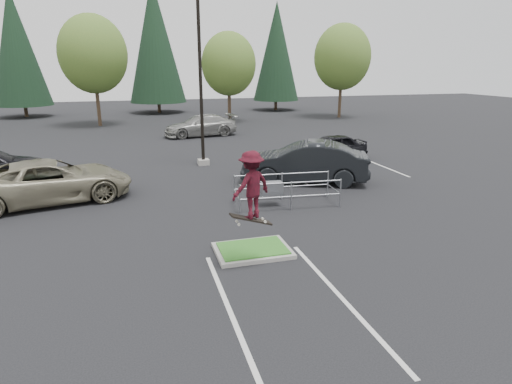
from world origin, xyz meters
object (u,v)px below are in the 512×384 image
object	(u,v)px
conif_a	(16,47)
conif_c	(276,52)
decid_b	(93,57)
decid_d	(342,59)
cart_corral	(275,188)
decid_c	(229,66)
conif_b	(155,42)
car_far_silver	(201,126)
car_r_black	(331,147)
skateboarder	(251,185)
car_l_tan	(50,181)
car_r_charc	(305,162)
light_pole	(201,80)

from	to	relation	value
conif_a	conif_c	bearing A→B (deg)	-1.02
decid_b	conif_c	distance (m)	21.94
decid_d	cart_corral	distance (m)	31.19
decid_d	decid_b	bearing A→B (deg)	179.52
decid_c	decid_d	distance (m)	12.03
decid_b	conif_b	xyz separation A→B (m)	(6.01, 9.97, 1.81)
conif_c	car_far_silver	size ratio (longest dim) A/B	2.22
conif_c	car_r_black	distance (m)	29.28
conif_c	skateboarder	xyz separation A→B (m)	(-14.32, -40.47, -4.49)
decid_d	conif_c	bearing A→B (deg)	113.53
conif_b	car_l_tan	size ratio (longest dim) A/B	2.35
decid_b	skateboarder	size ratio (longest dim) A/B	4.71
cart_corral	car_l_tan	distance (m)	9.05
decid_c	car_l_tan	size ratio (longest dim) A/B	1.36
conif_c	cart_corral	bearing A→B (deg)	-108.63
skateboarder	conif_c	bearing A→B (deg)	-134.05
conif_a	cart_corral	world-z (taller)	conif_a
decid_c	skateboarder	bearing A→B (deg)	-101.57
car_l_tan	car_r_charc	distance (m)	11.00
decid_c	car_r_black	size ratio (longest dim) A/B	1.98
skateboarder	car_l_tan	size ratio (longest dim) A/B	0.33
decid_d	car_far_silver	bearing A→B (deg)	-152.49
light_pole	decid_c	size ratio (longest dim) A/B	1.21
light_pole	conif_b	distance (m)	28.69
light_pole	decid_c	xyz separation A→B (m)	(5.49, 17.83, 0.69)
car_r_black	car_far_silver	bearing A→B (deg)	-149.27
light_pole	cart_corral	distance (m)	8.97
decid_b	car_far_silver	distance (m)	12.81
decid_c	conif_b	distance (m)	12.51
car_r_charc	car_far_silver	distance (m)	15.21
conif_c	light_pole	bearing A→B (deg)	-116.15
decid_d	car_r_black	distance (m)	21.94
decid_b	cart_corral	bearing A→B (deg)	-73.09
light_pole	car_r_black	xyz separation A→B (m)	(7.50, -0.50, -3.84)
conif_a	car_r_charc	bearing A→B (deg)	-60.72
cart_corral	skateboarder	bearing A→B (deg)	-110.37
decid_b	skateboarder	world-z (taller)	decid_b
conif_a	conif_b	distance (m)	14.03
conif_b	car_r_black	xyz separation A→B (m)	(8.00, -29.00, -7.12)
car_r_black	car_far_silver	xyz separation A→B (m)	(-6.01, 10.50, 0.09)
decid_b	decid_d	xyz separation A→B (m)	(24.00, -0.20, -0.13)
cart_corral	car_r_black	xyz separation A→B (m)	(5.95, 7.46, 0.01)
decid_c	conif_b	xyz separation A→B (m)	(-5.99, 10.67, 2.59)
conif_b	car_l_tan	world-z (taller)	conif_b
light_pole	conif_b	size ratio (longest dim) A/B	0.70
conif_a	conif_b	size ratio (longest dim) A/B	0.90
decid_b	decid_c	world-z (taller)	decid_b
conif_b	car_far_silver	xyz separation A→B (m)	(1.99, -18.50, -7.03)
car_l_tan	car_r_charc	xyz separation A→B (m)	(11.00, 0.00, 0.10)
cart_corral	car_far_silver	distance (m)	17.96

